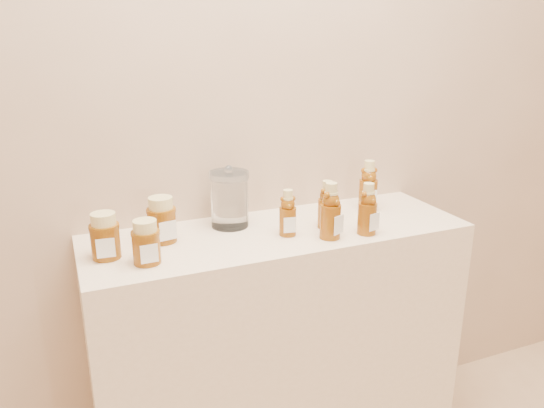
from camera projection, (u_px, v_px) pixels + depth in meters
name	position (u px, v px, depth m)	size (l,w,h in m)	color
wall_back	(255.00, 78.00, 1.69)	(3.50, 0.02, 2.70)	tan
display_table	(278.00, 354.00, 1.80)	(1.20, 0.40, 0.90)	beige
bear_bottle_back_left	(288.00, 210.00, 1.59)	(0.06, 0.06, 0.16)	#683308
bear_bottle_back_mid	(327.00, 201.00, 1.65)	(0.06, 0.06, 0.17)	#683308
bear_bottle_back_right	(369.00, 182.00, 1.82)	(0.07, 0.07, 0.20)	#683308
bear_bottle_front_left	(331.00, 207.00, 1.56)	(0.07, 0.07, 0.19)	#683308
bear_bottle_front_right	(368.00, 205.00, 1.60)	(0.06, 0.06, 0.18)	#683308
honey_jar_left	(105.00, 236.00, 1.44)	(0.08, 0.08, 0.13)	#683308
honey_jar_back	(162.00, 220.00, 1.55)	(0.09, 0.09, 0.14)	#683308
honey_jar_front	(146.00, 242.00, 1.40)	(0.08, 0.08, 0.12)	#683308
glass_canister	(229.00, 197.00, 1.66)	(0.13, 0.13, 0.19)	white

